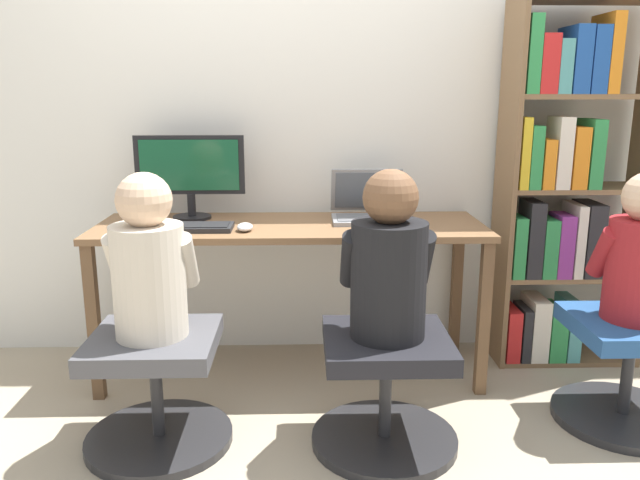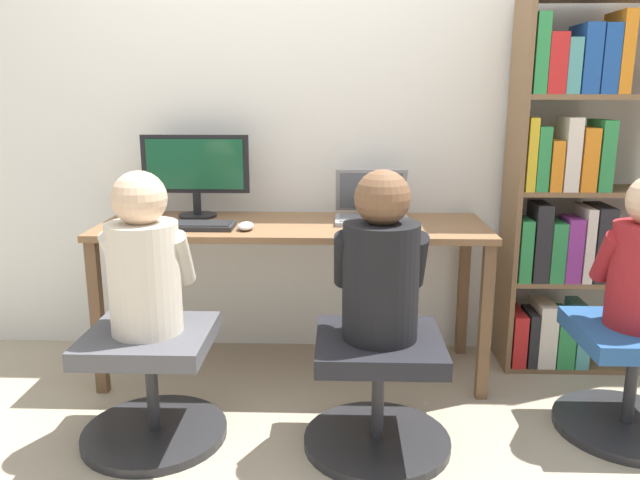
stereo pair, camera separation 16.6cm
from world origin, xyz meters
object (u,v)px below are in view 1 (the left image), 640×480
keyboard (187,227)px  office_chair_side (628,367)px  office_chair_left (156,386)px  person_at_monitor (148,264)px  bookshelf (561,192)px  office_chair_right (386,387)px  person_at_laptop (389,264)px  desktop_monitor (190,173)px  laptop (368,209)px

keyboard → office_chair_side: bearing=-12.1°
office_chair_left → person_at_monitor: bearing=90.0°
keyboard → office_chair_left: (-0.05, -0.52, -0.52)m
person_at_monitor → bookshelf: bookshelf is taller
office_chair_right → office_chair_side: size_ratio=1.00×
bookshelf → office_chair_side: bearing=-82.7°
person_at_monitor → person_at_laptop: size_ratio=0.98×
desktop_monitor → bookshelf: (1.81, -0.03, -0.10)m
office_chair_left → bookshelf: size_ratio=0.32×
laptop → keyboard: (-0.83, -0.21, -0.04)m
keyboard → person_at_monitor: size_ratio=0.65×
person_at_laptop → person_at_monitor: bearing=178.0°
laptop → person_at_monitor: person_at_monitor is taller
person_at_monitor → office_chair_side: 1.98m
person_at_laptop → office_chair_side: size_ratio=1.10×
laptop → bookshelf: 0.95m
person_at_laptop → office_chair_side: bearing=8.1°
office_chair_right → bookshelf: size_ratio=0.32×
person_at_laptop → bookshelf: bearing=39.3°
person_at_monitor → office_chair_right: bearing=-2.3°
bookshelf → office_chair_side: 0.90m
person_at_monitor → person_at_laptop: person_at_laptop is taller
desktop_monitor → office_chair_left: desktop_monitor is taller
keyboard → person_at_laptop: bearing=-33.1°
laptop → office_chair_left: bearing=-140.7°
desktop_monitor → person_at_monitor: size_ratio=0.85×
desktop_monitor → office_chair_right: bearing=-43.2°
laptop → office_chair_left: 1.28m
office_chair_right → person_at_monitor: (-0.89, 0.04, 0.49)m
person_at_laptop → keyboard: bearing=146.9°
person_at_monitor → bookshelf: (1.84, 0.74, 0.14)m
office_chair_left → office_chair_side: 1.92m
desktop_monitor → keyboard: desktop_monitor is taller
laptop → office_chair_right: 0.94m
laptop → office_chair_side: laptop is taller
office_chair_right → laptop: bearing=90.0°
office_chair_right → person_at_laptop: 0.49m
desktop_monitor → office_chair_right: 1.39m
keyboard → bookshelf: (1.78, 0.23, 0.11)m
office_chair_side → office_chair_left: bearing=-176.5°
keyboard → person_at_monitor: (-0.05, -0.51, -0.03)m
office_chair_right → bookshelf: (0.95, 0.78, 0.63)m
desktop_monitor → laptop: size_ratio=1.50×
laptop → office_chair_right: laptop is taller
laptop → bookshelf: bearing=1.3°
desktop_monitor → person_at_monitor: desktop_monitor is taller
office_chair_right → keyboard: bearing=146.7°
desktop_monitor → office_chair_side: 2.13m
person_at_monitor → laptop: bearing=39.1°
desktop_monitor → office_chair_side: desktop_monitor is taller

